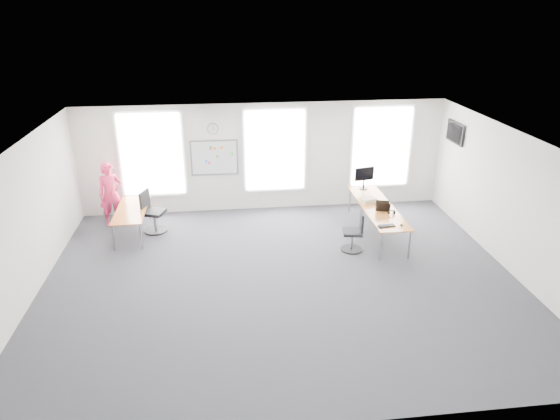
{
  "coord_description": "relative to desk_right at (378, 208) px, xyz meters",
  "views": [
    {
      "loc": [
        -1.12,
        -9.14,
        5.51
      ],
      "look_at": [
        0.11,
        1.2,
        1.1
      ],
      "focal_mm": 32.0,
      "sensor_mm": 36.0,
      "label": 1
    }
  ],
  "objects": [
    {
      "name": "wall_clock",
      "position": [
        -4.03,
        1.95,
        1.68
      ],
      "size": [
        0.3,
        0.04,
        0.3
      ],
      "primitive_type": "cylinder",
      "rotation": [
        1.57,
        0.0,
        0.0
      ],
      "color": "gray",
      "rests_on": "wall_back"
    },
    {
      "name": "desk_right",
      "position": [
        0.0,
        0.0,
        0.0
      ],
      "size": [
        0.79,
        2.97,
        0.72
      ],
      "color": "orange",
      "rests_on": "ground"
    },
    {
      "name": "person",
      "position": [
        -6.74,
        1.36,
        0.17
      ],
      "size": [
        0.71,
        0.58,
        1.69
      ],
      "primitive_type": "imported",
      "rotation": [
        0.0,
        0.0,
        0.33
      ],
      "color": "#DC2856",
      "rests_on": "ground"
    },
    {
      "name": "headphones",
      "position": [
        0.18,
        -0.49,
        0.09
      ],
      "size": [
        0.17,
        0.09,
        0.1
      ],
      "rotation": [
        0.0,
        0.0,
        0.15
      ],
      "color": "black",
      "rests_on": "desk_right"
    },
    {
      "name": "paper_stack",
      "position": [
        -0.16,
        0.29,
        0.11
      ],
      "size": [
        0.41,
        0.35,
        0.12
      ],
      "primitive_type": "cube",
      "rotation": [
        0.0,
        0.0,
        0.27
      ],
      "color": "beige",
      "rests_on": "desk_right"
    },
    {
      "name": "window_left",
      "position": [
        -5.68,
        1.95,
        1.03
      ],
      "size": [
        1.6,
        0.06,
        2.2
      ],
      "primitive_type": "cube",
      "color": "white",
      "rests_on": "wall_back"
    },
    {
      "name": "desk_left",
      "position": [
        -6.14,
        0.66,
        -0.06
      ],
      "size": [
        0.74,
        1.84,
        0.67
      ],
      "color": "orange",
      "rests_on": "ground"
    },
    {
      "name": "wall_right",
      "position": [
        2.32,
        -2.02,
        0.83
      ],
      "size": [
        0.0,
        10.0,
        10.0
      ],
      "primitive_type": "plane",
      "rotation": [
        1.57,
        0.0,
        -1.57
      ],
      "color": "white",
      "rests_on": "ground"
    },
    {
      "name": "ceiling",
      "position": [
        -2.68,
        -2.02,
        2.33
      ],
      "size": [
        10.0,
        10.0,
        0.0
      ],
      "primitive_type": "plane",
      "rotation": [
        3.14,
        0.0,
        0.0
      ],
      "color": "silver",
      "rests_on": "ground"
    },
    {
      "name": "lens_cap",
      "position": [
        0.08,
        -0.71,
        0.05
      ],
      "size": [
        0.07,
        0.07,
        0.01
      ],
      "primitive_type": "cylinder",
      "rotation": [
        0.0,
        0.0,
        -0.1
      ],
      "color": "black",
      "rests_on": "desk_right"
    },
    {
      "name": "window_right",
      "position": [
        0.62,
        1.95,
        1.03
      ],
      "size": [
        1.6,
        0.06,
        2.2
      ],
      "primitive_type": "cube",
      "color": "white",
      "rests_on": "wall_back"
    },
    {
      "name": "whiteboard",
      "position": [
        -4.03,
        1.95,
        0.88
      ],
      "size": [
        1.2,
        0.03,
        0.9
      ],
      "primitive_type": "cube",
      "color": "silver",
      "rests_on": "wall_back"
    },
    {
      "name": "laptop_sleeve",
      "position": [
        0.02,
        -0.32,
        0.18
      ],
      "size": [
        0.34,
        0.26,
        0.27
      ],
      "rotation": [
        0.0,
        0.0,
        -0.27
      ],
      "color": "black",
      "rests_on": "desk_right"
    },
    {
      "name": "tv",
      "position": [
        2.27,
        0.98,
        1.63
      ],
      "size": [
        0.06,
        0.9,
        0.55
      ],
      "primitive_type": "cube",
      "color": "black",
      "rests_on": "wall_right"
    },
    {
      "name": "mouse",
      "position": [
        0.2,
        -1.18,
        0.07
      ],
      "size": [
        0.08,
        0.12,
        0.04
      ],
      "primitive_type": "ellipsoid",
      "rotation": [
        0.0,
        0.0,
        -0.14
      ],
      "color": "black",
      "rests_on": "desk_right"
    },
    {
      "name": "chair_right",
      "position": [
        -0.8,
        -0.86,
        -0.25
      ],
      "size": [
        0.52,
        0.52,
        0.97
      ],
      "rotation": [
        0.0,
        0.0,
        -1.73
      ],
      "color": "black",
      "rests_on": "ground"
    },
    {
      "name": "chair_left",
      "position": [
        -5.66,
        0.79,
        -0.2
      ],
      "size": [
        0.63,
        0.62,
        1.08
      ],
      "rotation": [
        0.0,
        0.0,
        1.23
      ],
      "color": "black",
      "rests_on": "ground"
    },
    {
      "name": "window_mid",
      "position": [
        -2.38,
        1.95,
        1.03
      ],
      "size": [
        1.6,
        0.06,
        2.2
      ],
      "primitive_type": "cube",
      "color": "white",
      "rests_on": "wall_back"
    },
    {
      "name": "wall_front",
      "position": [
        -2.68,
        -6.02,
        0.83
      ],
      "size": [
        10.0,
        0.0,
        10.0
      ],
      "primitive_type": "plane",
      "rotation": [
        -1.57,
        0.0,
        0.0
      ],
      "color": "white",
      "rests_on": "ground"
    },
    {
      "name": "wall_left",
      "position": [
        -7.68,
        -2.02,
        0.83
      ],
      "size": [
        0.0,
        10.0,
        10.0
      ],
      "primitive_type": "plane",
      "rotation": [
        1.57,
        0.0,
        1.57
      ],
      "color": "white",
      "rests_on": "ground"
    },
    {
      "name": "wall_back",
      "position": [
        -2.68,
        1.98,
        0.83
      ],
      "size": [
        10.0,
        0.0,
        10.0
      ],
      "primitive_type": "plane",
      "rotation": [
        1.57,
        0.0,
        0.0
      ],
      "color": "white",
      "rests_on": "ground"
    },
    {
      "name": "monitor",
      "position": [
        -0.01,
        1.27,
        0.42
      ],
      "size": [
        0.55,
        0.23,
        0.62
      ],
      "rotation": [
        0.0,
        0.0,
        0.21
      ],
      "color": "black",
      "rests_on": "desk_right"
    },
    {
      "name": "keyboard",
      "position": [
        -0.15,
        -1.18,
        0.06
      ],
      "size": [
        0.43,
        0.23,
        0.02
      ],
      "primitive_type": "cube",
      "rotation": [
        0.0,
        0.0,
        0.22
      ],
      "color": "black",
      "rests_on": "desk_right"
    },
    {
      "name": "floor",
      "position": [
        -2.68,
        -2.02,
        -0.67
      ],
      "size": [
        10.0,
        10.0,
        0.0
      ],
      "primitive_type": "plane",
      "color": "#2B2B31",
      "rests_on": "ground"
    }
  ]
}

